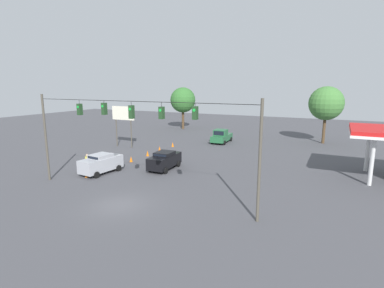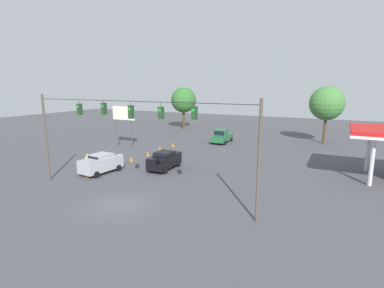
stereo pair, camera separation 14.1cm
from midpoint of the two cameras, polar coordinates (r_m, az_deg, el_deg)
The scene contains 15 objects.
ground_plane at distance 23.29m, azimuth -13.87°, elevation -11.25°, with size 140.00×140.00×0.00m, color #47474C.
overhead_signal_span at distance 23.32m, azimuth -11.56°, elevation 2.55°, with size 19.89×0.38×7.97m.
sedan_silver_parked_shoulder at distance 31.59m, azimuth -17.05°, elevation -3.53°, with size 2.42×4.56×1.96m.
pickup_truck_green_withflow_deep at distance 46.58m, azimuth 5.55°, elevation 1.45°, with size 2.38×5.08×2.12m.
sedan_black_withflow_mid at distance 31.78m, azimuth -5.37°, elevation -3.06°, with size 2.24×4.58×1.88m.
traffic_cone_nearest at distance 30.77m, azimuth -19.55°, elevation -5.39°, with size 0.35×0.35×0.68m, color orange.
traffic_cone_second at distance 33.13m, azimuth -14.91°, elevation -3.96°, with size 0.35×0.35×0.68m, color orange.
traffic_cone_third at distance 35.52m, azimuth -11.65°, elevation -2.80°, with size 0.35×0.35×0.68m, color orange.
traffic_cone_fourth at distance 38.06m, azimuth -8.57°, elevation -1.77°, with size 0.35×0.35×0.68m, color orange.
traffic_cone_fifth at distance 40.64m, azimuth -6.30°, elevation -0.89°, with size 0.35×0.35×0.68m, color orange.
traffic_cone_farthest at distance 43.39m, azimuth -3.80°, elevation -0.09°, with size 0.35×0.35×0.68m, color orange.
roadside_billboard at distance 43.68m, azimuth -13.07°, elevation 5.03°, with size 3.77×0.16×5.85m.
pedestrian at distance 33.11m, azimuth -19.40°, elevation -3.27°, with size 0.40×0.28×1.74m.
tree_horizon_left at distance 60.87m, azimuth -1.81°, elevation 8.35°, with size 5.04×5.04×8.38m.
tree_horizon_right at distance 49.40m, azimuth 24.11°, elevation 7.06°, with size 5.06×5.06×8.64m.
Camera 1 is at (-14.11, 16.33, 8.72)m, focal length 28.00 mm.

